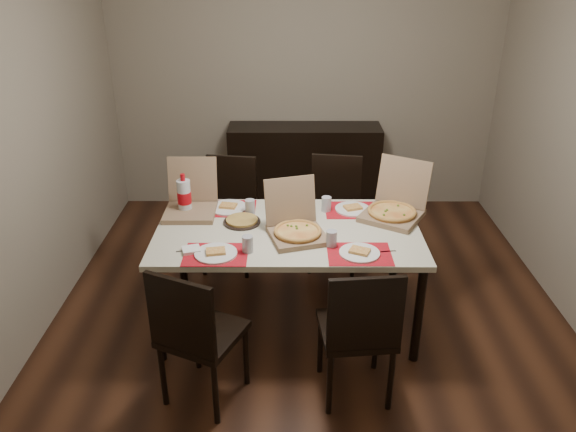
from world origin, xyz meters
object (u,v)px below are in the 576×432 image
object	(u,v)px
chair_far_right	(335,207)
dip_bowl	(303,217)
dining_table	(288,238)
chair_near_left	(195,332)
chair_far_left	(230,208)
sideboard	(304,170)
chair_near_right	(359,329)
soda_bottle	(184,197)
pizza_box_center	(296,228)

from	to	relation	value
chair_far_right	dip_bowl	xyz separation A→B (m)	(-0.28, -0.73, 0.26)
dining_table	chair_near_left	xyz separation A→B (m)	(-0.53, -0.83, -0.17)
chair_far_left	dip_bowl	bearing A→B (deg)	-49.66
dip_bowl	chair_far_left	bearing A→B (deg)	130.34
sideboard	chair_far_right	world-z (taller)	chair_far_right
chair_near_left	chair_near_right	bearing A→B (deg)	1.93
chair_far_right	soda_bottle	distance (m)	1.34
chair_near_left	pizza_box_center	size ratio (longest dim) A/B	1.97
dip_bowl	chair_near_right	bearing A→B (deg)	-72.29
pizza_box_center	soda_bottle	distance (m)	0.88
dining_table	soda_bottle	xyz separation A→B (m)	(-0.74, 0.26, 0.19)
dining_table	pizza_box_center	bearing A→B (deg)	-59.72
chair_near_left	chair_far_left	bearing A→B (deg)	88.82
sideboard	chair_near_left	bearing A→B (deg)	-104.04
dining_table	pizza_box_center	size ratio (longest dim) A/B	3.80
chair_far_right	pizza_box_center	world-z (taller)	pizza_box_center
chair_far_left	pizza_box_center	size ratio (longest dim) A/B	1.97
chair_far_left	chair_far_right	size ratio (longest dim) A/B	1.00
sideboard	chair_near_left	size ratio (longest dim) A/B	1.61
dining_table	dip_bowl	xyz separation A→B (m)	(0.11, 0.15, 0.08)
soda_bottle	dining_table	bearing A→B (deg)	-19.52
sideboard	dip_bowl	bearing A→B (deg)	-91.64
dining_table	soda_bottle	bearing A→B (deg)	160.48
chair_far_right	pizza_box_center	bearing A→B (deg)	-108.95
chair_far_right	pizza_box_center	size ratio (longest dim) A/B	1.97
chair_near_right	soda_bottle	xyz separation A→B (m)	(-1.16, 1.06, 0.36)
sideboard	chair_far_left	distance (m)	1.24
chair_near_left	dip_bowl	world-z (taller)	chair_near_left
sideboard	chair_near_right	xyz separation A→B (m)	(0.25, -2.71, 0.06)
sideboard	chair_far_right	distance (m)	1.06
pizza_box_center	sideboard	bearing A→B (deg)	87.03
dining_table	chair_near_left	bearing A→B (deg)	-122.50
dining_table	chair_far_left	world-z (taller)	chair_far_left
chair_near_left	chair_far_right	size ratio (longest dim) A/B	1.00
chair_near_left	chair_near_right	distance (m)	0.94
pizza_box_center	soda_bottle	world-z (taller)	pizza_box_center
chair_far_left	chair_near_right	bearing A→B (deg)	-61.38
chair_far_right	dip_bowl	bearing A→B (deg)	-111.12
dip_bowl	sideboard	bearing A→B (deg)	88.36
sideboard	chair_near_left	world-z (taller)	chair_near_left
dip_bowl	chair_far_right	bearing A→B (deg)	68.88
chair_near_left	chair_near_right	world-z (taller)	same
chair_near_right	pizza_box_center	bearing A→B (deg)	116.98
sideboard	chair_far_left	xyz separation A→B (m)	(-0.65, -1.05, 0.06)
soda_bottle	chair_far_right	bearing A→B (deg)	28.62
dining_table	dip_bowl	world-z (taller)	dip_bowl
chair_near_right	dip_bowl	xyz separation A→B (m)	(-0.30, 0.95, 0.26)
dining_table	dip_bowl	size ratio (longest dim) A/B	13.35
chair_near_left	soda_bottle	xyz separation A→B (m)	(-0.22, 1.09, 0.36)
sideboard	chair_far_right	size ratio (longest dim) A/B	1.61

